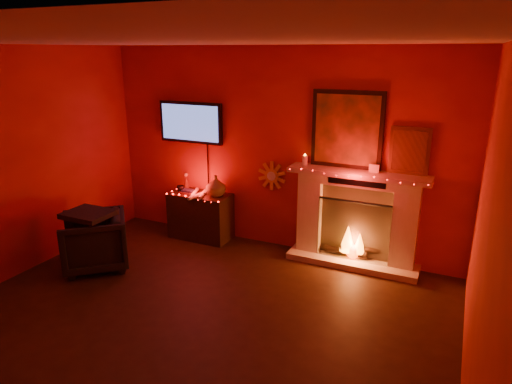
{
  "coord_description": "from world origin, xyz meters",
  "views": [
    {
      "loc": [
        2.29,
        -3.03,
        2.64
      ],
      "look_at": [
        0.08,
        1.7,
        1.01
      ],
      "focal_mm": 32.0,
      "sensor_mm": 36.0,
      "label": 1
    }
  ],
  "objects_px": {
    "console_table": "(202,213)",
    "sunburst_clock": "(272,176)",
    "tv": "(191,123)",
    "armchair": "(95,241)",
    "fireplace": "(356,209)"
  },
  "relations": [
    {
      "from": "sunburst_clock",
      "to": "console_table",
      "type": "xyz_separation_m",
      "value": [
        -1.0,
        -0.22,
        -0.61
      ]
    },
    {
      "from": "console_table",
      "to": "armchair",
      "type": "bearing_deg",
      "value": -117.1
    },
    {
      "from": "armchair",
      "to": "fireplace",
      "type": "bearing_deg",
      "value": 75.69
    },
    {
      "from": "sunburst_clock",
      "to": "armchair",
      "type": "relative_size",
      "value": 0.52
    },
    {
      "from": "console_table",
      "to": "sunburst_clock",
      "type": "bearing_deg",
      "value": 12.33
    },
    {
      "from": "armchair",
      "to": "sunburst_clock",
      "type": "bearing_deg",
      "value": 91.28
    },
    {
      "from": "fireplace",
      "to": "tv",
      "type": "distance_m",
      "value": 2.61
    },
    {
      "from": "tv",
      "to": "console_table",
      "type": "bearing_deg",
      "value": -38.14
    },
    {
      "from": "fireplace",
      "to": "console_table",
      "type": "distance_m",
      "value": 2.22
    },
    {
      "from": "tv",
      "to": "sunburst_clock",
      "type": "xyz_separation_m",
      "value": [
        1.25,
        0.03,
        -0.65
      ]
    },
    {
      "from": "fireplace",
      "to": "tv",
      "type": "bearing_deg",
      "value": 178.5
    },
    {
      "from": "tv",
      "to": "armchair",
      "type": "distance_m",
      "value": 2.1
    },
    {
      "from": "tv",
      "to": "console_table",
      "type": "distance_m",
      "value": 1.3
    },
    {
      "from": "tv",
      "to": "armchair",
      "type": "bearing_deg",
      "value": -106.4
    },
    {
      "from": "fireplace",
      "to": "tv",
      "type": "xyz_separation_m",
      "value": [
        -2.44,
        0.06,
        0.92
      ]
    }
  ]
}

